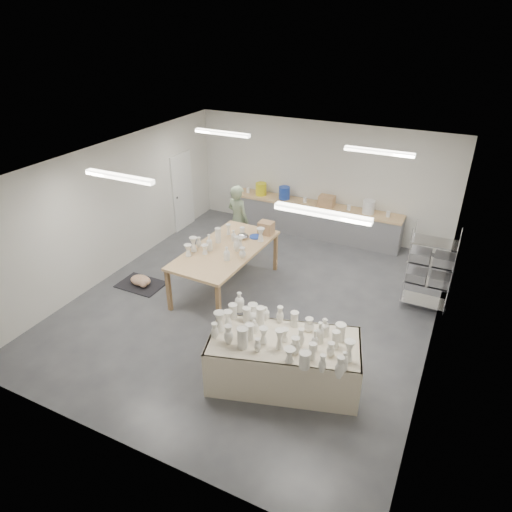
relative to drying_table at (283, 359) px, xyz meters
The scene contains 9 objects.
room 2.95m from the drying_table, 128.55° to the left, with size 8.00×8.02×3.00m.
back_counter 5.73m from the drying_table, 104.68° to the left, with size 4.60×0.60×1.24m.
wire_shelf 3.73m from the drying_table, 61.64° to the left, with size 0.88×0.48×1.80m.
drying_table is the anchor object (origin of this frame).
work_table 3.16m from the drying_table, 135.27° to the left, with size 1.40×2.68×1.35m.
rug 4.28m from the drying_table, 161.12° to the left, with size 1.00×0.70×0.02m, color black.
cat 4.25m from the drying_table, 161.21° to the left, with size 0.58×0.50×0.21m.
potter 4.71m from the drying_table, 126.87° to the left, with size 0.65×0.43×1.78m, color gray.
red_stool 4.91m from the drying_table, 124.98° to the left, with size 0.42×0.42×0.35m.
Camera 1 is at (3.54, -7.15, 5.41)m, focal length 32.00 mm.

